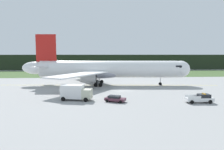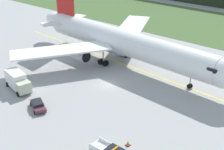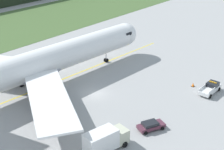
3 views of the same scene
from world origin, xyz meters
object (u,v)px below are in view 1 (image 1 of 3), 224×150
airliner (106,70)px  apron_cone (193,97)px  catering_truck (76,92)px  staff_car (115,98)px  ops_pickup_truck (200,98)px

airliner → apron_cone: bearing=-50.2°
catering_truck → staff_car: size_ratio=1.50×
ops_pickup_truck → apron_cone: 3.68m
ops_pickup_truck → staff_car: 17.41m
ops_pickup_truck → catering_truck: (-25.66, 3.85, 0.86)m
airliner → ops_pickup_truck: (18.29, -25.85, -4.07)m
airliner → staff_car: bearing=-87.7°
staff_car → apron_cone: (17.53, 1.82, -0.31)m
airliner → apron_cone: 29.28m
ops_pickup_truck → catering_truck: bearing=171.5°
staff_car → apron_cone: staff_car is taller
airliner → catering_truck: size_ratio=7.69×
airliner → staff_car: airliner is taller
staff_car → apron_cone: bearing=5.9°
catering_truck → apron_cone: size_ratio=8.58×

